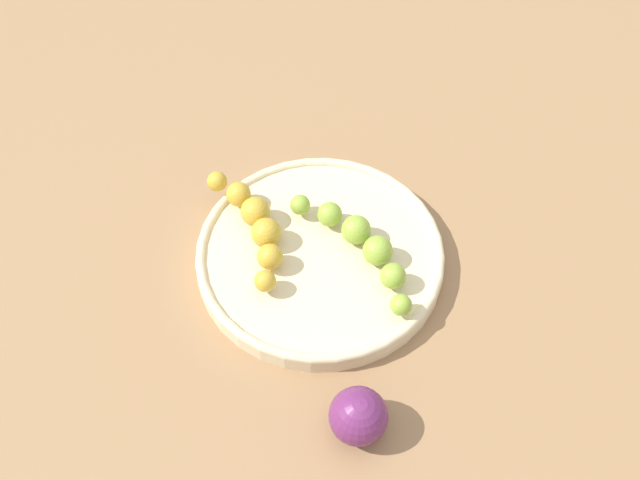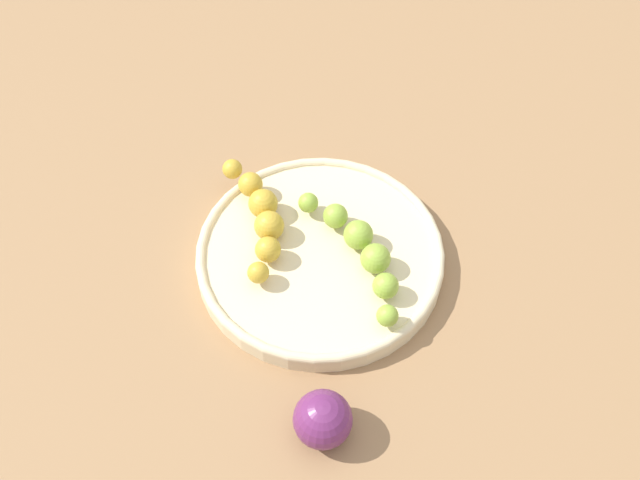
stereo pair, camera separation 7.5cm
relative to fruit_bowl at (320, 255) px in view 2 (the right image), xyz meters
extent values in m
plane|color=#936D47|center=(0.00, 0.00, -0.01)|extent=(2.40, 2.40, 0.00)
cylinder|color=beige|center=(0.00, 0.00, 0.00)|extent=(0.25, 0.25, 0.02)
torus|color=beige|center=(0.00, 0.00, 0.01)|extent=(0.25, 0.25, 0.01)
sphere|color=gold|center=(-0.07, 0.00, 0.02)|extent=(0.02, 0.02, 0.02)
sphere|color=gold|center=(-0.05, 0.02, 0.02)|extent=(0.03, 0.03, 0.03)
sphere|color=gold|center=(-0.03, 0.04, 0.02)|extent=(0.03, 0.03, 0.03)
sphere|color=gold|center=(-0.02, 0.07, 0.02)|extent=(0.03, 0.03, 0.03)
sphere|color=gold|center=(-0.02, 0.10, 0.02)|extent=(0.03, 0.03, 0.03)
sphere|color=gold|center=(-0.03, 0.13, 0.02)|extent=(0.02, 0.02, 0.02)
sphere|color=#8CAD38|center=(0.01, -0.10, 0.02)|extent=(0.02, 0.02, 0.02)
sphere|color=#8CAD38|center=(0.03, -0.08, 0.02)|extent=(0.03, 0.03, 0.03)
sphere|color=#8CAD38|center=(0.04, -0.04, 0.02)|extent=(0.03, 0.03, 0.03)
sphere|color=#8CAD38|center=(0.04, -0.01, 0.02)|extent=(0.03, 0.03, 0.03)
sphere|color=#8CAD38|center=(0.03, 0.02, 0.02)|extent=(0.03, 0.03, 0.03)
sphere|color=#8CAD38|center=(0.02, 0.05, 0.02)|extent=(0.02, 0.02, 0.02)
sphere|color=#662659|center=(-0.09, -0.16, 0.01)|extent=(0.05, 0.05, 0.05)
camera|label=1|loc=(-0.29, -0.33, 0.63)|focal=42.79mm
camera|label=2|loc=(-0.23, -0.38, 0.63)|focal=42.79mm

